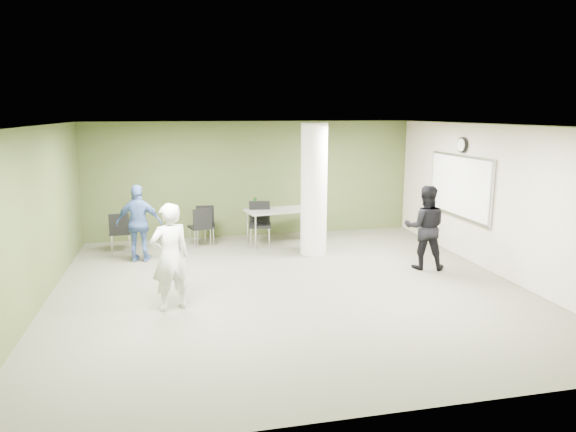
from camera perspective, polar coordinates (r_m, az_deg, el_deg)
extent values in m
plane|color=#4E4E3E|center=(9.10, 0.02, -7.86)|extent=(8.00, 8.00, 0.00)
plane|color=white|center=(8.59, 0.02, 10.06)|extent=(8.00, 8.00, 0.00)
cube|color=#445126|center=(12.62, -3.91, 4.11)|extent=(8.00, 2.80, 0.02)
cube|color=#445126|center=(8.80, -26.32, -0.28)|extent=(0.02, 8.00, 2.80)
cube|color=#C1B4A0|center=(10.35, 22.21, 1.66)|extent=(0.02, 8.00, 2.80)
cylinder|color=silver|center=(10.89, 2.90, 2.94)|extent=(0.56, 0.56, 2.80)
cube|color=silver|center=(11.29, 18.53, 3.18)|extent=(0.04, 2.30, 1.30)
cube|color=white|center=(11.28, 18.42, 3.18)|extent=(0.02, 2.20, 1.20)
cylinder|color=black|center=(11.21, 18.80, 7.48)|extent=(0.05, 0.32, 0.32)
cylinder|color=white|center=(11.20, 18.67, 7.49)|extent=(0.02, 0.26, 0.26)
cube|color=#969591|center=(11.90, -0.62, 0.67)|extent=(1.79, 1.02, 0.04)
cylinder|color=silver|center=(11.45, -3.62, -1.83)|extent=(0.04, 0.04, 0.76)
cylinder|color=silver|center=(12.01, 3.28, -1.20)|extent=(0.04, 0.04, 0.76)
cylinder|color=silver|center=(12.00, -4.53, -1.23)|extent=(0.04, 0.04, 0.76)
cylinder|color=silver|center=(12.54, 2.12, -0.65)|extent=(0.04, 0.04, 0.76)
cylinder|color=#164115|center=(12.01, -3.67, 1.46)|extent=(0.07, 0.07, 0.25)
cylinder|color=#B2B2B7|center=(12.01, -3.67, 1.30)|extent=(0.06, 0.06, 0.18)
cylinder|color=#4C4C4C|center=(11.63, -12.39, -3.09)|extent=(0.25, 0.25, 0.28)
cube|color=black|center=(11.81, -18.13, -1.73)|extent=(0.46, 0.46, 0.05)
cube|color=black|center=(11.56, -18.25, -0.80)|extent=(0.42, 0.06, 0.43)
cylinder|color=silver|center=(12.03, -17.16, -2.54)|extent=(0.02, 0.02, 0.41)
cylinder|color=silver|center=(12.05, -18.89, -2.63)|extent=(0.02, 0.02, 0.41)
cylinder|color=silver|center=(11.68, -17.21, -2.96)|extent=(0.02, 0.02, 0.41)
cylinder|color=silver|center=(11.70, -18.99, -3.05)|extent=(0.02, 0.02, 0.41)
cube|color=black|center=(11.87, -9.77, -1.22)|extent=(0.55, 0.55, 0.05)
cube|color=black|center=(11.63, -9.49, -0.24)|extent=(0.42, 0.15, 0.44)
cylinder|color=silver|center=(12.15, -9.19, -2.01)|extent=(0.02, 0.02, 0.42)
cylinder|color=silver|center=(12.04, -10.85, -2.19)|extent=(0.02, 0.02, 0.42)
cylinder|color=silver|center=(11.81, -8.60, -2.38)|extent=(0.02, 0.02, 0.42)
cylinder|color=silver|center=(11.70, -10.30, -2.58)|extent=(0.02, 0.02, 0.42)
cube|color=black|center=(11.96, -9.18, -1.15)|extent=(0.47, 0.47, 0.05)
cube|color=black|center=(12.11, -9.21, 0.15)|extent=(0.42, 0.07, 0.43)
cylinder|color=silver|center=(11.84, -10.03, -2.42)|extent=(0.02, 0.02, 0.41)
cylinder|color=silver|center=(11.83, -8.28, -2.37)|extent=(0.02, 0.02, 0.41)
cylinder|color=silver|center=(12.19, -9.99, -2.02)|extent=(0.02, 0.02, 0.41)
cylinder|color=silver|center=(12.18, -8.29, -1.97)|extent=(0.02, 0.02, 0.41)
cube|color=black|center=(11.68, -3.15, -1.01)|extent=(0.57, 0.57, 0.05)
cube|color=black|center=(11.85, -3.18, 0.51)|extent=(0.48, 0.11, 0.49)
cylinder|color=silver|center=(11.54, -4.14, -2.49)|extent=(0.02, 0.02, 0.47)
cylinder|color=silver|center=(11.55, -2.09, -2.46)|extent=(0.02, 0.02, 0.47)
cylinder|color=silver|center=(11.94, -4.15, -2.01)|extent=(0.02, 0.02, 0.47)
cylinder|color=silver|center=(11.95, -2.16, -1.98)|extent=(0.02, 0.02, 0.47)
imported|color=silver|center=(8.05, -12.96, -4.48)|extent=(0.72, 0.59, 1.68)
imported|color=black|center=(10.28, 14.99, -1.24)|extent=(0.96, 0.86, 1.64)
imported|color=#3D5C99|center=(10.84, -16.21, -0.80)|extent=(0.99, 0.56, 1.58)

